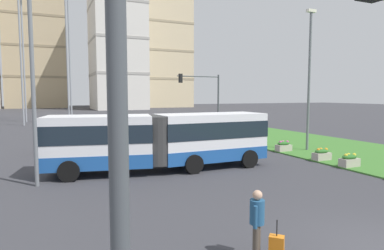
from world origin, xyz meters
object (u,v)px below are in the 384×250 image
car_maroon_sedan (77,140)px  streetlight_left (32,72)px  streetlight_median (309,75)px  apartment_tower_westcentre (35,35)px  apartment_tower_centre (117,42)px  pedestrian_crossing (257,220)px  rolling_suitcase (276,247)px  flower_planter_5 (258,141)px  traffic_light_far_right (205,94)px  flower_planter_4 (284,146)px  traffic_light_near_left (230,97)px  flower_planter_2 (349,160)px  articulated_bus (161,140)px  flower_planter_3 (322,154)px  apartment_tower_eastcentre (162,28)px

car_maroon_sedan → streetlight_left: size_ratio=0.50×
streetlight_median → apartment_tower_westcentre: bearing=101.0°
streetlight_left → apartment_tower_centre: (19.69, 80.52, 14.02)m
car_maroon_sedan → pedestrian_crossing: 18.76m
pedestrian_crossing → apartment_tower_centre: size_ratio=0.05×
rolling_suitcase → streetlight_left: bearing=120.0°
pedestrian_crossing → flower_planter_5: 18.60m
car_maroon_sedan → streetlight_median: size_ratio=0.46×
car_maroon_sedan → traffic_light_far_right: 12.29m
flower_planter_4 → apartment_tower_westcentre: (-17.69, 100.32, 22.71)m
rolling_suitcase → apartment_tower_westcentre: (-7.44, 112.58, 22.82)m
traffic_light_near_left → car_maroon_sedan: bearing=88.8°
flower_planter_2 → flower_planter_4: (0.00, 5.57, 0.00)m
articulated_bus → flower_planter_4: bearing=10.7°
flower_planter_3 → apartment_tower_centre: apartment_tower_centre is taller
streetlight_median → apartment_tower_centre: bearing=88.5°
rolling_suitcase → streetlight_left: streetlight_left is taller
pedestrian_crossing → traffic_light_near_left: (-3.09, -3.92, 3.01)m
streetlight_median → apartment_tower_eastcentre: apartment_tower_eastcentre is taller
pedestrian_crossing → streetlight_median: streetlight_median is taller
apartment_tower_eastcentre → rolling_suitcase: bearing=-107.4°
apartment_tower_eastcentre → traffic_light_near_left: bearing=-108.5°
car_maroon_sedan → apartment_tower_centre: apartment_tower_centre is taller
car_maroon_sedan → rolling_suitcase: size_ratio=4.74×
flower_planter_4 → apartment_tower_eastcentre: apartment_tower_eastcentre is taller
traffic_light_far_right → flower_planter_2: bearing=-83.0°
rolling_suitcase → apartment_tower_centre: bearing=81.1°
apartment_tower_eastcentre → car_maroon_sedan: bearing=-112.8°
car_maroon_sedan → traffic_light_near_left: (-0.45, -22.49, 3.26)m
rolling_suitcase → flower_planter_4: (10.25, 12.26, 0.11)m
traffic_light_near_left → streetlight_left: bearing=98.6°
car_maroon_sedan → flower_planter_2: (13.34, -12.09, -0.33)m
pedestrian_crossing → streetlight_left: streetlight_left is taller
rolling_suitcase → flower_planter_3: (10.25, 8.71, 0.11)m
flower_planter_5 → apartment_tower_eastcentre: bearing=75.9°
apartment_tower_westcentre → flower_planter_5: bearing=-79.7°
car_maroon_sedan → rolling_suitcase: car_maroon_sedan is taller
apartment_tower_centre → streetlight_median: bearing=-91.5°
articulated_bus → traffic_light_near_left: size_ratio=2.04×
traffic_light_far_right → apartment_tower_centre: (5.67, 68.86, 14.93)m
streetlight_left → apartment_tower_eastcentre: 102.79m
traffic_light_far_right → apartment_tower_westcentre: bearing=99.9°
traffic_light_far_right → apartment_tower_westcentre: apartment_tower_westcentre is taller
apartment_tower_westcentre → apartment_tower_eastcentre: bearing=-14.0°
traffic_light_near_left → apartment_tower_westcentre: (-3.90, 116.29, 19.12)m
flower_planter_4 → streetlight_left: bearing=-170.5°
streetlight_median → articulated_bus: bearing=-172.4°
car_maroon_sedan → streetlight_median: (15.24, -6.79, 4.70)m
articulated_bus → flower_planter_5: bearing=27.1°
flower_planter_5 → traffic_light_near_left: traffic_light_near_left is taller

